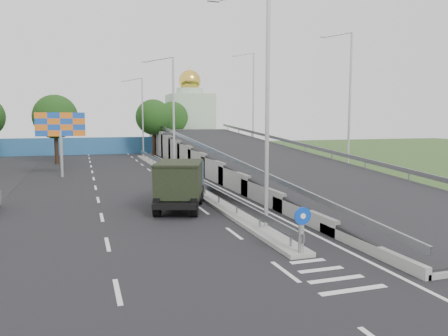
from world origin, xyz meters
name	(u,v)px	position (x,y,z in m)	size (l,w,h in m)	color
ground	(334,279)	(0.00, 0.00, 0.00)	(160.00, 160.00, 0.00)	#2D4C1E
road_surface	(146,188)	(-3.00, 20.00, 0.00)	(26.00, 90.00, 0.04)	black
median	(176,178)	(0.00, 24.00, 0.10)	(1.00, 44.00, 0.20)	gray
overpass_ramp	(259,156)	(7.50, 24.00, 1.75)	(10.00, 50.00, 3.50)	gray
median_guardrail	(176,170)	(0.00, 24.00, 0.75)	(0.09, 44.00, 0.71)	gray
sign_bollard	(302,230)	(0.00, 2.17, 1.03)	(0.64, 0.23, 1.67)	black
lamp_post_near	(263,99)	(0.11, 6.00, 5.81)	(2.74, 0.18, 10.08)	#B2B5B7
lamp_post_mid	(171,109)	(0.11, 26.00, 5.81)	(2.74, 0.18, 10.08)	#B2B5B7
lamp_post_far	(141,112)	(0.11, 46.00, 5.81)	(2.74, 0.18, 10.08)	#B2B5B7
blue_wall	(107,146)	(-4.00, 52.00, 1.20)	(30.00, 0.50, 2.40)	#2A669A
church	(190,117)	(10.00, 60.00, 5.31)	(7.00, 7.00, 13.80)	#B2CCAD
billboard	(60,128)	(-9.00, 28.00, 4.19)	(4.00, 0.24, 5.50)	#B2B5B7
tree_left_mid	(55,117)	(-10.00, 40.00, 5.18)	(4.80, 4.80, 7.60)	black
tree_median_far	(153,117)	(2.00, 48.00, 5.18)	(4.80, 4.80, 7.60)	black
tree_ramp_far	(172,117)	(6.00, 55.00, 5.18)	(4.80, 4.80, 7.60)	black
dump_truck	(181,182)	(-2.14, 12.25, 1.47)	(4.04, 6.42, 2.66)	black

